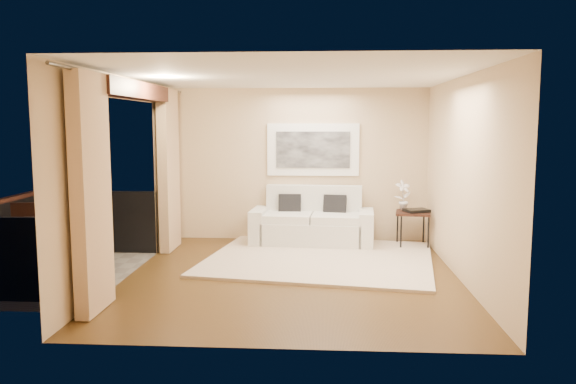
# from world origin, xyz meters

# --- Properties ---
(floor) EXTENTS (5.00, 5.00, 0.00)m
(floor) POSITION_xyz_m (0.00, 0.00, 0.00)
(floor) COLOR #4F3617
(floor) RESTS_ON ground
(room_shell) EXTENTS (5.00, 6.40, 5.00)m
(room_shell) POSITION_xyz_m (-2.13, 0.00, 2.52)
(room_shell) COLOR white
(room_shell) RESTS_ON ground
(balcony) EXTENTS (1.81, 2.60, 1.17)m
(balcony) POSITION_xyz_m (-3.31, 0.00, 0.18)
(balcony) COLOR #605B56
(balcony) RESTS_ON ground
(curtains) EXTENTS (0.16, 4.80, 2.64)m
(curtains) POSITION_xyz_m (-2.11, 0.00, 1.34)
(curtains) COLOR tan
(curtains) RESTS_ON ground
(artwork) EXTENTS (1.62, 0.07, 0.92)m
(artwork) POSITION_xyz_m (0.24, 2.46, 1.62)
(artwork) COLOR white
(artwork) RESTS_ON room_shell
(rug) EXTENTS (3.76, 3.40, 0.04)m
(rug) POSITION_xyz_m (0.37, 0.97, 0.02)
(rug) COLOR beige
(rug) RESTS_ON floor
(sofa) EXTENTS (2.13, 1.03, 1.00)m
(sofa) POSITION_xyz_m (0.24, 2.09, 0.35)
(sofa) COLOR silver
(sofa) RESTS_ON floor
(side_table) EXTENTS (0.64, 0.64, 0.61)m
(side_table) POSITION_xyz_m (1.93, 1.95, 0.55)
(side_table) COLOR black
(side_table) RESTS_ON floor
(tray) EXTENTS (0.46, 0.40, 0.05)m
(tray) POSITION_xyz_m (1.98, 1.92, 0.63)
(tray) COLOR black
(tray) RESTS_ON side_table
(orchid) EXTENTS (0.32, 0.26, 0.52)m
(orchid) POSITION_xyz_m (1.78, 2.11, 0.87)
(orchid) COLOR white
(orchid) RESTS_ON side_table
(bistro_table) EXTENTS (0.85, 0.85, 0.80)m
(bistro_table) POSITION_xyz_m (-3.40, 0.48, 0.72)
(bistro_table) COLOR black
(bistro_table) RESTS_ON balcony
(balcony_chair_far) EXTENTS (0.51, 0.51, 1.00)m
(balcony_chair_far) POSITION_xyz_m (-3.68, 0.04, 0.58)
(balcony_chair_far) COLOR black
(balcony_chair_far) RESTS_ON balcony
(balcony_chair_near) EXTENTS (0.51, 0.51, 0.94)m
(balcony_chair_near) POSITION_xyz_m (-3.04, -0.91, 0.54)
(balcony_chair_near) COLOR black
(balcony_chair_near) RESTS_ON balcony
(ice_bucket) EXTENTS (0.18, 0.18, 0.20)m
(ice_bucket) POSITION_xyz_m (-3.50, 0.58, 0.90)
(ice_bucket) COLOR silver
(ice_bucket) RESTS_ON bistro_table
(candle) EXTENTS (0.06, 0.06, 0.07)m
(candle) POSITION_xyz_m (-3.35, 0.63, 0.84)
(candle) COLOR red
(candle) RESTS_ON bistro_table
(vase) EXTENTS (0.04, 0.04, 0.18)m
(vase) POSITION_xyz_m (-3.45, 0.25, 0.89)
(vase) COLOR white
(vase) RESTS_ON bistro_table
(glass_a) EXTENTS (0.06, 0.06, 0.12)m
(glass_a) POSITION_xyz_m (-3.29, 0.42, 0.86)
(glass_a) COLOR silver
(glass_a) RESTS_ON bistro_table
(glass_b) EXTENTS (0.06, 0.06, 0.12)m
(glass_b) POSITION_xyz_m (-3.25, 0.52, 0.86)
(glass_b) COLOR white
(glass_b) RESTS_ON bistro_table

